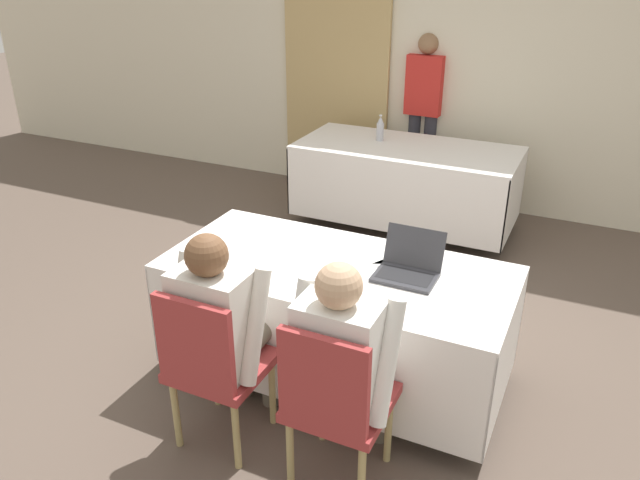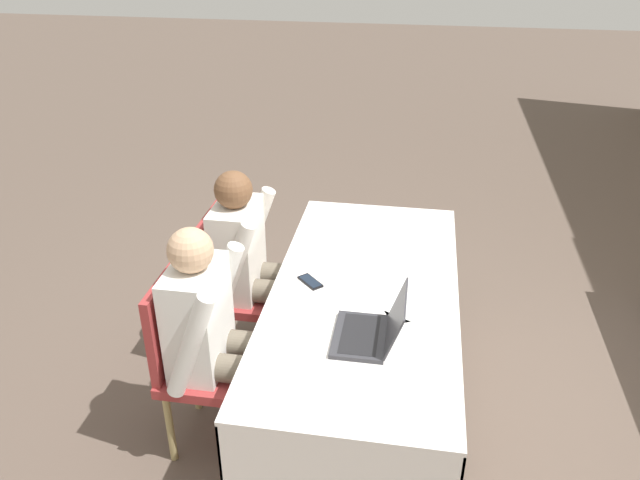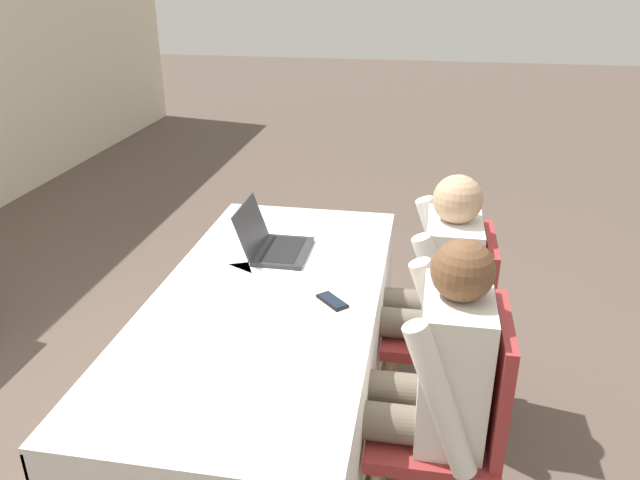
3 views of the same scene
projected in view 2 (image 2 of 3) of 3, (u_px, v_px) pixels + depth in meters
ground_plane at (360, 406)px, 3.32m from camera, size 24.00×24.00×0.00m
conference_table_near at (363, 319)px, 3.05m from camera, size 1.90×0.88×0.74m
laptop at (370, 331)px, 2.61m from camera, size 0.32×0.30×0.22m
cell_phone at (310, 282)px, 3.02m from camera, size 0.14×0.14×0.01m
paper_beside_laptop at (376, 324)px, 2.73m from camera, size 0.32×0.36×0.00m
paper_centre_table at (406, 237)px, 3.43m from camera, size 0.29×0.35×0.00m
paper_left_edge at (415, 307)px, 2.84m from camera, size 0.31×0.36×0.00m
chair_near_left at (235, 283)px, 3.47m from camera, size 0.44×0.44×0.91m
chair_near_right at (197, 355)px, 2.91m from camera, size 0.44×0.44×0.91m
person_checkered_shirt at (252, 259)px, 3.38m from camera, size 0.50×0.52×1.17m
person_white_shirt at (215, 330)px, 2.82m from camera, size 0.50×0.52×1.17m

